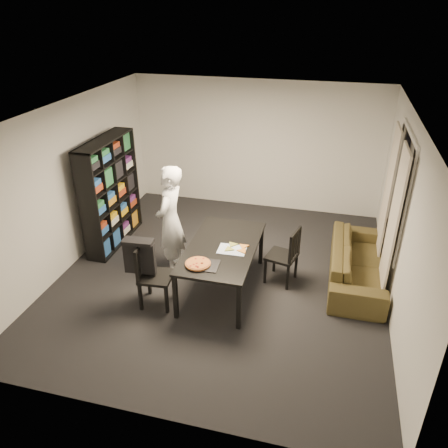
% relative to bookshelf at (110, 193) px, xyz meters
% --- Properties ---
extents(room, '(5.01, 5.51, 2.61)m').
position_rel_bookshelf_xyz_m(room, '(2.16, -0.60, 0.35)').
color(room, black).
rests_on(room, ground).
extents(window_pane, '(0.02, 1.40, 1.60)m').
position_rel_bookshelf_xyz_m(window_pane, '(4.64, -0.00, 0.55)').
color(window_pane, black).
rests_on(window_pane, room).
extents(window_frame, '(0.03, 1.52, 1.72)m').
position_rel_bookshelf_xyz_m(window_frame, '(4.64, -0.00, 0.55)').
color(window_frame, white).
rests_on(window_frame, room).
extents(curtain_left, '(0.03, 0.70, 2.25)m').
position_rel_bookshelf_xyz_m(curtain_left, '(4.56, -0.52, 0.20)').
color(curtain_left, beige).
rests_on(curtain_left, room).
extents(curtain_right, '(0.03, 0.70, 2.25)m').
position_rel_bookshelf_xyz_m(curtain_right, '(4.56, 0.52, 0.20)').
color(curtain_right, beige).
rests_on(curtain_right, room).
extents(bookshelf, '(0.35, 1.50, 1.90)m').
position_rel_bookshelf_xyz_m(bookshelf, '(0.00, 0.00, 0.00)').
color(bookshelf, black).
rests_on(bookshelf, room).
extents(dining_table, '(0.98, 1.76, 0.73)m').
position_rel_bookshelf_xyz_m(dining_table, '(2.24, -0.92, -0.28)').
color(dining_table, black).
rests_on(dining_table, room).
extents(chair_left, '(0.48, 0.48, 0.96)m').
position_rel_bookshelf_xyz_m(chair_left, '(1.34, -1.52, -0.40)').
color(chair_left, black).
rests_on(chair_left, room).
extents(chair_right, '(0.52, 0.52, 0.92)m').
position_rel_bookshelf_xyz_m(chair_right, '(3.16, -0.52, -0.43)').
color(chair_right, black).
rests_on(chair_right, room).
extents(draped_jacket, '(0.45, 0.22, 0.53)m').
position_rel_bookshelf_xyz_m(draped_jacket, '(1.21, -1.53, -0.16)').
color(draped_jacket, black).
rests_on(draped_jacket, chair_left).
extents(person, '(0.43, 0.66, 1.78)m').
position_rel_bookshelf_xyz_m(person, '(1.34, -0.63, -0.06)').
color(person, white).
rests_on(person, room).
extents(baking_tray, '(0.41, 0.33, 0.01)m').
position_rel_bookshelf_xyz_m(baking_tray, '(2.13, -1.47, -0.21)').
color(baking_tray, black).
rests_on(baking_tray, dining_table).
extents(pepperoni_pizza, '(0.35, 0.35, 0.03)m').
position_rel_bookshelf_xyz_m(pepperoni_pizza, '(2.05, -1.49, -0.19)').
color(pepperoni_pizza, brown).
rests_on(pepperoni_pizza, dining_table).
extents(kitchen_towel, '(0.41, 0.31, 0.01)m').
position_rel_bookshelf_xyz_m(kitchen_towel, '(2.40, -0.99, -0.21)').
color(kitchen_towel, white).
rests_on(kitchen_towel, dining_table).
extents(pizza_slices, '(0.42, 0.37, 0.01)m').
position_rel_bookshelf_xyz_m(pizza_slices, '(2.46, -0.93, -0.20)').
color(pizza_slices, gold).
rests_on(pizza_slices, dining_table).
extents(sofa, '(0.80, 2.05, 0.60)m').
position_rel_bookshelf_xyz_m(sofa, '(4.21, -0.18, -0.65)').
color(sofa, '#463C1C').
rests_on(sofa, room).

